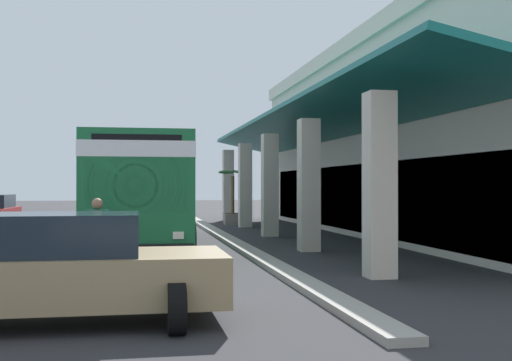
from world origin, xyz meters
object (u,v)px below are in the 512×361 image
object	(u,v)px
parked_sedan_tan	(55,268)
potted_palm	(233,209)
pedestrian	(97,235)
transit_bus	(136,185)

from	to	relation	value
parked_sedan_tan	potted_palm	bearing A→B (deg)	165.76
potted_palm	parked_sedan_tan	bearing A→B (deg)	-14.24
pedestrian	potted_palm	distance (m)	18.99
parked_sedan_tan	pedestrian	size ratio (longest dim) A/B	2.75
transit_bus	pedestrian	bearing A→B (deg)	-5.87
transit_bus	potted_palm	bearing A→B (deg)	157.68
transit_bus	parked_sedan_tan	distance (m)	11.16
transit_bus	potted_palm	distance (m)	11.96
transit_bus	pedestrian	size ratio (longest dim) A/B	7.00
transit_bus	pedestrian	xyz separation A→B (m)	(7.23, -0.74, -0.96)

